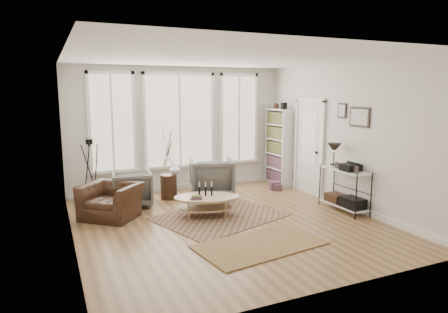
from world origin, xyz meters
name	(u,v)px	position (x,y,z in m)	size (l,w,h in m)	color
room	(228,144)	(0.02, 0.03, 1.43)	(5.50, 5.54, 2.90)	#9C7245
bay_window	(180,122)	(0.00, 2.71, 1.61)	(4.14, 0.12, 2.24)	tan
door	(309,145)	(2.57, 1.15, 1.12)	(0.09, 1.06, 2.22)	silver
bookcase	(279,147)	(2.44, 2.23, 0.96)	(0.31, 0.85, 2.06)	white
low_shelf	(344,186)	(2.38, -0.30, 0.51)	(0.38, 1.08, 1.30)	white
wall_art	(355,115)	(2.58, -0.27, 1.88)	(0.04, 0.88, 0.44)	black
rug_main	(220,216)	(0.01, 0.34, 0.01)	(2.24, 1.68, 0.01)	brown
rug_runner	(260,244)	(0.00, -1.19, 0.01)	(1.93, 1.07, 0.01)	brown
coffee_table	(206,201)	(-0.22, 0.48, 0.30)	(1.39, 1.11, 0.56)	tan
armchair_left	(132,189)	(-1.35, 1.75, 0.36)	(0.77, 0.80, 0.73)	slate
armchair_right	(211,178)	(0.41, 1.76, 0.43)	(0.93, 0.95, 0.87)	slate
side_table	(168,166)	(-0.51, 1.99, 0.72)	(0.36, 0.36, 1.50)	#372115
vase	(175,169)	(-0.37, 1.98, 0.65)	(0.22, 0.22, 0.23)	silver
accent_chair	(111,201)	(-1.87, 1.13, 0.32)	(0.99, 0.86, 0.64)	#372115
tripod_camera	(91,175)	(-2.10, 2.24, 0.63)	(0.48, 0.48, 1.36)	black
book_stack_near	(275,185)	(2.05, 1.76, 0.09)	(0.23, 0.29, 0.19)	maroon
book_stack_far	(277,187)	(2.05, 1.67, 0.08)	(0.19, 0.24, 0.16)	maroon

